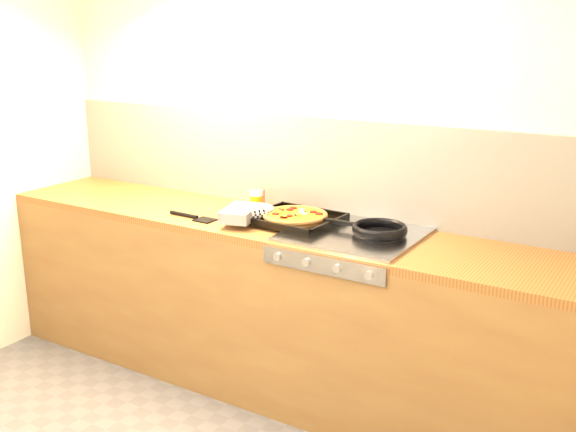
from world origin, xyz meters
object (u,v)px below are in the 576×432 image
Objects in this scene: frying_pan at (378,230)px; tomato_can at (257,199)px; pizza_on_tray at (281,215)px; juice_glass at (257,200)px.

frying_pan is 0.76m from tomato_can.
juice_glass is at bearing 150.56° from pizza_on_tray.
frying_pan is at bearing -7.16° from juice_glass.
juice_glass reaches higher than frying_pan.
juice_glass is (-0.23, 0.13, 0.02)m from pizza_on_tray.
pizza_on_tray is at bearing -31.93° from tomato_can.
frying_pan is at bearing -8.54° from tomato_can.
juice_glass is at bearing -63.80° from tomato_can.
tomato_can is 0.02m from juice_glass.
pizza_on_tray is 1.31× the size of frying_pan.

